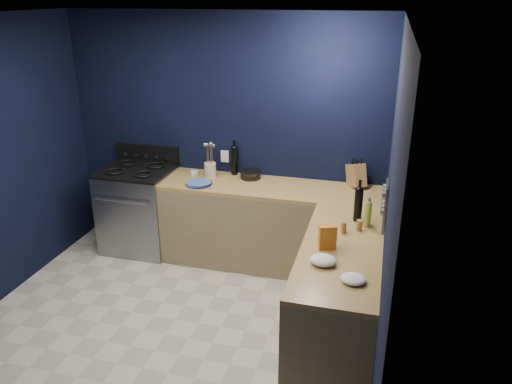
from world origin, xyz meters
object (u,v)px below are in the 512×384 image
(plate_stack, at_px, (199,183))
(knife_block, at_px, (356,175))
(crouton_bag, at_px, (327,237))
(utensil_crock, at_px, (210,170))
(gas_range, at_px, (139,210))

(plate_stack, height_order, knife_block, knife_block)
(crouton_bag, bearing_deg, knife_block, 65.80)
(knife_block, height_order, crouton_bag, knife_block)
(utensil_crock, bearing_deg, plate_stack, -97.40)
(crouton_bag, bearing_deg, utensil_crock, 117.74)
(gas_range, xyz_separation_m, utensil_crock, (0.82, 0.13, 0.52))
(knife_block, xyz_separation_m, crouton_bag, (-0.11, -1.43, -0.02))
(gas_range, bearing_deg, plate_stack, -9.89)
(knife_block, bearing_deg, gas_range, 155.95)
(utensil_crock, bearing_deg, crouton_bag, -42.47)
(gas_range, xyz_separation_m, knife_block, (2.36, 0.24, 0.56))
(gas_range, relative_size, utensil_crock, 5.83)
(plate_stack, bearing_deg, gas_range, 170.11)
(utensil_crock, height_order, crouton_bag, crouton_bag)
(plate_stack, height_order, utensil_crock, utensil_crock)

